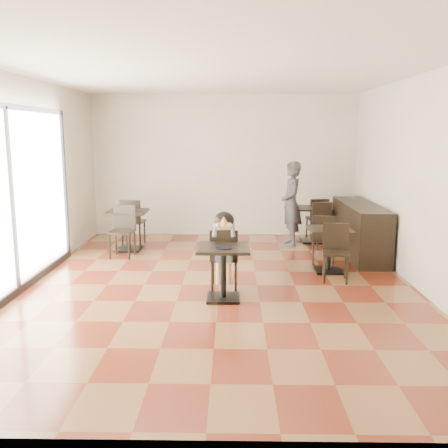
{
  "coord_description": "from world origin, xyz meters",
  "views": [
    {
      "loc": [
        0.2,
        -7.47,
        2.32
      ],
      "look_at": [
        0.07,
        -0.18,
        1.0
      ],
      "focal_mm": 40.0,
      "sensor_mm": 36.0,
      "label": 1
    }
  ],
  "objects_px": {
    "child_chair": "(224,258)",
    "child_table": "(223,273)",
    "chair_left_a": "(133,222)",
    "chair_back_b": "(324,226)",
    "cafe_table_back": "(313,225)",
    "chair_mid_a": "(323,239)",
    "chair_mid_b": "(336,253)",
    "child": "(224,251)",
    "cafe_table_left": "(128,231)",
    "chair_left_b": "(122,232)",
    "chair_back_a": "(317,219)",
    "cafe_table_mid": "(329,250)",
    "adult_patron": "(291,204)"
  },
  "relations": [
    {
      "from": "child_chair",
      "to": "child_table",
      "type": "bearing_deg",
      "value": 90.0
    },
    {
      "from": "chair_left_a",
      "to": "chair_back_b",
      "type": "bearing_deg",
      "value": -178.44
    },
    {
      "from": "cafe_table_back",
      "to": "chair_mid_a",
      "type": "height_order",
      "value": "chair_mid_a"
    },
    {
      "from": "cafe_table_back",
      "to": "chair_back_b",
      "type": "distance_m",
      "value": 0.57
    },
    {
      "from": "child_table",
      "to": "chair_mid_b",
      "type": "height_order",
      "value": "chair_mid_b"
    },
    {
      "from": "child",
      "to": "chair_mid_a",
      "type": "xyz_separation_m",
      "value": [
        1.77,
        1.48,
        -0.13
      ]
    },
    {
      "from": "cafe_table_back",
      "to": "chair_back_b",
      "type": "relative_size",
      "value": 0.83
    },
    {
      "from": "cafe_table_left",
      "to": "cafe_table_back",
      "type": "bearing_deg",
      "value": 12.26
    },
    {
      "from": "cafe_table_back",
      "to": "chair_left_a",
      "type": "distance_m",
      "value": 3.85
    },
    {
      "from": "chair_mid_b",
      "to": "chair_back_b",
      "type": "xyz_separation_m",
      "value": [
        0.24,
        2.36,
        0.01
      ]
    },
    {
      "from": "child_chair",
      "to": "cafe_table_back",
      "type": "bearing_deg",
      "value": -119.52
    },
    {
      "from": "child",
      "to": "child_table",
      "type": "bearing_deg",
      "value": -90.0
    },
    {
      "from": "chair_left_a",
      "to": "child",
      "type": "bearing_deg",
      "value": 128.69
    },
    {
      "from": "child_table",
      "to": "child_chair",
      "type": "xyz_separation_m",
      "value": [
        -0.0,
        0.55,
        0.08
      ]
    },
    {
      "from": "chair_left_b",
      "to": "chair_back_a",
      "type": "distance_m",
      "value": 4.34
    },
    {
      "from": "child",
      "to": "cafe_table_left",
      "type": "xyz_separation_m",
      "value": [
        -1.98,
        2.46,
        -0.18
      ]
    },
    {
      "from": "chair_back_a",
      "to": "cafe_table_back",
      "type": "bearing_deg",
      "value": 61.32
    },
    {
      "from": "cafe_table_left",
      "to": "chair_mid_b",
      "type": "height_order",
      "value": "chair_mid_b"
    },
    {
      "from": "chair_mid_a",
      "to": "chair_left_b",
      "type": "distance_m",
      "value": 3.77
    },
    {
      "from": "chair_mid_a",
      "to": "chair_back_b",
      "type": "relative_size",
      "value": 0.98
    },
    {
      "from": "child_chair",
      "to": "chair_mid_b",
      "type": "height_order",
      "value": "child_chair"
    },
    {
      "from": "chair_mid_b",
      "to": "chair_left_b",
      "type": "relative_size",
      "value": 0.93
    },
    {
      "from": "cafe_table_left",
      "to": "chair_left_a",
      "type": "height_order",
      "value": "chair_left_a"
    },
    {
      "from": "chair_left_a",
      "to": "chair_back_b",
      "type": "distance_m",
      "value": 3.99
    },
    {
      "from": "cafe_table_mid",
      "to": "chair_mid_a",
      "type": "bearing_deg",
      "value": 90.0
    },
    {
      "from": "cafe_table_mid",
      "to": "chair_mid_a",
      "type": "xyz_separation_m",
      "value": [
        0.0,
        0.55,
        0.08
      ]
    },
    {
      "from": "child_table",
      "to": "adult_patron",
      "type": "relative_size",
      "value": 0.44
    },
    {
      "from": "chair_left_b",
      "to": "chair_back_a",
      "type": "bearing_deg",
      "value": 28.79
    },
    {
      "from": "adult_patron",
      "to": "chair_left_b",
      "type": "xyz_separation_m",
      "value": [
        -3.33,
        -1.08,
        -0.39
      ]
    },
    {
      "from": "chair_mid_b",
      "to": "child",
      "type": "bearing_deg",
      "value": -158.94
    },
    {
      "from": "cafe_table_mid",
      "to": "chair_left_a",
      "type": "bearing_deg",
      "value": 150.99
    },
    {
      "from": "child_chair",
      "to": "chair_left_b",
      "type": "bearing_deg",
      "value": -43.98
    },
    {
      "from": "child_table",
      "to": "child",
      "type": "bearing_deg",
      "value": 90.0
    },
    {
      "from": "child",
      "to": "chair_mid_b",
      "type": "relative_size",
      "value": 1.29
    },
    {
      "from": "cafe_table_back",
      "to": "chair_left_a",
      "type": "xyz_separation_m",
      "value": [
        -3.84,
        -0.28,
        0.1
      ]
    },
    {
      "from": "cafe_table_mid",
      "to": "chair_left_a",
      "type": "height_order",
      "value": "chair_left_a"
    },
    {
      "from": "cafe_table_mid",
      "to": "chair_left_b",
      "type": "height_order",
      "value": "chair_left_b"
    },
    {
      "from": "chair_back_b",
      "to": "cafe_table_left",
      "type": "bearing_deg",
      "value": 177.92
    },
    {
      "from": "cafe_table_mid",
      "to": "child_table",
      "type": "bearing_deg",
      "value": -140.02
    },
    {
      "from": "child",
      "to": "adult_patron",
      "type": "relative_size",
      "value": 0.66
    },
    {
      "from": "chair_mid_a",
      "to": "child_table",
      "type": "bearing_deg",
      "value": 57.88
    },
    {
      "from": "cafe_table_left",
      "to": "chair_left_b",
      "type": "xyz_separation_m",
      "value": [
        0.0,
        -0.55,
        0.08
      ]
    },
    {
      "from": "adult_patron",
      "to": "chair_mid_b",
      "type": "bearing_deg",
      "value": 2.82
    },
    {
      "from": "cafe_table_mid",
      "to": "chair_mid_b",
      "type": "height_order",
      "value": "chair_mid_b"
    },
    {
      "from": "chair_mid_a",
      "to": "chair_left_a",
      "type": "distance_m",
      "value": 4.04
    },
    {
      "from": "cafe_table_back",
      "to": "adult_patron",
      "type": "bearing_deg",
      "value": -149.51
    },
    {
      "from": "child_chair",
      "to": "chair_back_b",
      "type": "xyz_separation_m",
      "value": [
        2.0,
        2.74,
        -0.0
      ]
    },
    {
      "from": "child",
      "to": "cafe_table_back",
      "type": "relative_size",
      "value": 1.52
    },
    {
      "from": "child_table",
      "to": "cafe_table_mid",
      "type": "distance_m",
      "value": 2.31
    },
    {
      "from": "adult_patron",
      "to": "cafe_table_left",
      "type": "xyz_separation_m",
      "value": [
        -3.33,
        -0.53,
        -0.47
      ]
    }
  ]
}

